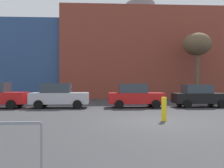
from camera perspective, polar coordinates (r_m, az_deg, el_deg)
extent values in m
plane|color=#38383A|center=(11.76, 10.38, -8.59)|extent=(200.00, 200.00, 0.00)
cube|color=brown|center=(34.52, 6.65, 6.27)|extent=(20.62, 11.77, 10.98)
cube|color=#2D4C7F|center=(35.24, -18.68, 4.89)|extent=(9.87, 10.60, 9.45)
cylinder|color=slate|center=(35.81, 6.65, 16.65)|extent=(4.00, 4.00, 2.00)
cylinder|color=black|center=(19.97, -20.74, -4.06)|extent=(0.66, 0.23, 0.66)
cylinder|color=black|center=(18.18, -22.55, -4.47)|extent=(0.66, 0.23, 0.66)
cube|color=silver|center=(18.29, -12.06, -3.23)|extent=(4.17, 1.79, 0.79)
cube|color=#333D47|center=(18.30, -12.83, -0.89)|extent=(2.09, 1.59, 0.70)
cylinder|color=black|center=(19.06, -7.64, -4.29)|extent=(0.64, 0.22, 0.64)
cylinder|color=black|center=(17.25, -8.12, -4.75)|extent=(0.64, 0.22, 0.64)
cylinder|color=black|center=(19.46, -15.55, -4.20)|extent=(0.64, 0.22, 0.64)
cylinder|color=black|center=(17.68, -16.83, -4.63)|extent=(0.64, 0.22, 0.64)
cube|color=red|center=(18.28, 5.59, -3.28)|extent=(4.08, 1.75, 0.78)
cube|color=#333D47|center=(18.21, 4.83, -1.00)|extent=(2.04, 1.55, 0.68)
cylinder|color=black|center=(19.42, 9.02, -4.23)|extent=(0.62, 0.21, 0.62)
cylinder|color=black|center=(17.68, 10.24, -4.66)|extent=(0.62, 0.21, 0.62)
cylinder|color=black|center=(19.04, 1.26, -4.31)|extent=(0.62, 0.21, 0.62)
cylinder|color=black|center=(17.26, 1.72, -4.77)|extent=(0.62, 0.21, 0.62)
cube|color=black|center=(19.61, 19.83, -3.12)|extent=(3.94, 1.69, 0.75)
cube|color=#333D47|center=(19.50, 19.20, -1.08)|extent=(1.97, 1.50, 0.66)
cylinder|color=black|center=(20.94, 22.11, -3.95)|extent=(0.60, 0.21, 0.60)
cylinder|color=black|center=(19.40, 24.29, -4.27)|extent=(0.60, 0.21, 0.60)
cylinder|color=black|center=(20.00, 15.51, -4.14)|extent=(0.60, 0.21, 0.60)
cylinder|color=black|center=(18.37, 17.24, -4.51)|extent=(0.60, 0.21, 0.60)
cylinder|color=brown|center=(27.33, 19.25, 1.76)|extent=(0.46, 0.46, 5.14)
ellipsoid|color=brown|center=(27.63, 19.26, 8.80)|extent=(2.96, 2.96, 2.37)
cylinder|color=yellow|center=(11.87, 12.07, -5.75)|extent=(0.24, 0.24, 1.13)
cylinder|color=gray|center=(5.16, -16.16, -14.22)|extent=(0.05, 0.05, 1.00)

